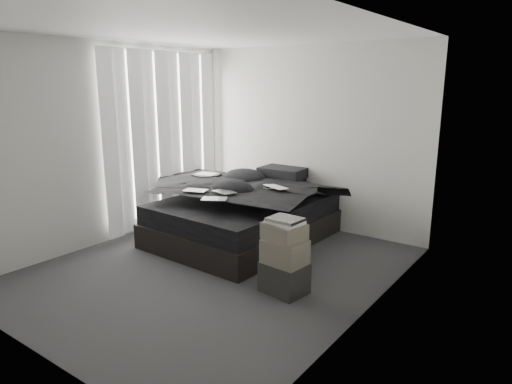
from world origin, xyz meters
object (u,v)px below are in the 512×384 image
Objects in this scene: bed at (244,228)px; box_lower at (284,277)px; side_stand at (207,199)px; laptop at (272,182)px.

box_lower reaches higher than bed.
bed is 3.10× the size of side_stand.
bed is 0.97m from side_stand.
box_lower is at bearing -36.47° from bed.
bed is at bearing -16.54° from side_stand.
laptop is (0.43, 0.04, 0.69)m from bed.
bed is at bearing -154.50° from laptop.
side_stand is at bearing 165.63° from bed.
side_stand is 2.60m from box_lower.
side_stand reaches higher than bed.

